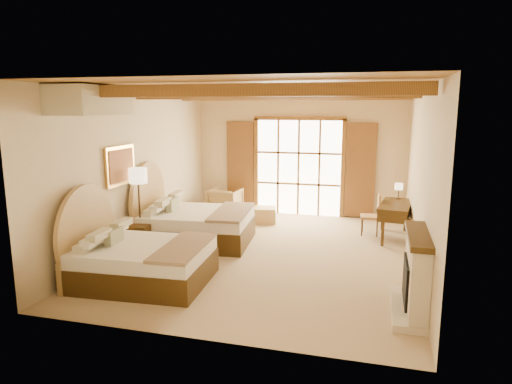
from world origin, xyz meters
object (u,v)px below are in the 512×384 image
(bed_near, at_px, (134,257))
(bed_far, at_px, (189,221))
(desk, at_px, (395,220))
(nightstand, at_px, (139,239))
(armchair, at_px, (225,202))

(bed_near, bearing_deg, bed_far, 87.04)
(bed_near, bearing_deg, desk, 38.05)
(bed_near, xyz_separation_m, desk, (4.22, 3.75, -0.01))
(bed_near, height_order, nightstand, bed_near)
(nightstand, distance_m, armchair, 3.49)
(armchair, bearing_deg, bed_far, 94.15)
(bed_far, relative_size, nightstand, 4.13)
(desk, bearing_deg, bed_far, -153.61)
(bed_near, relative_size, bed_far, 0.91)
(nightstand, distance_m, desk, 5.46)
(armchair, height_order, desk, desk)
(bed_near, distance_m, nightstand, 1.51)
(bed_near, distance_m, armchair, 4.78)
(bed_far, distance_m, nightstand, 1.19)
(armchair, bearing_deg, bed_near, 94.07)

